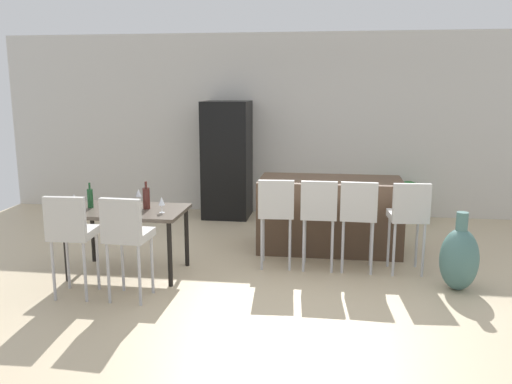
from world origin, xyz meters
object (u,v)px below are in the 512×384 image
object	(u,v)px
wine_bottle_inner	(90,198)
wine_glass_right	(74,198)
bar_chair_far	(409,213)
dining_chair_near	(71,230)
bar_chair_left	(276,209)
wine_bottle_near	(146,198)
wine_glass_middle	(138,193)
potted_plant	(408,198)
dining_chair_far	(126,232)
floor_vase	(459,258)
bar_chair_middle	(319,210)
dining_table	(127,216)
kitchen_island	(330,214)
wine_glass_left	(162,201)
bar_chair_right	(358,212)
refrigerator	(227,160)

from	to	relation	value
wine_bottle_inner	wine_glass_right	bearing A→B (deg)	-143.33
bar_chair_far	dining_chair_near	distance (m)	3.57
bar_chair_left	wine_bottle_near	distance (m)	1.46
wine_glass_middle	potted_plant	size ratio (longest dim) A/B	0.27
dining_chair_far	floor_vase	size ratio (longest dim) A/B	1.27
bar_chair_far	wine_glass_middle	xyz separation A→B (m)	(-3.06, -0.13, 0.17)
bar_chair_left	potted_plant	bearing A→B (deg)	52.64
bar_chair_far	dining_chair_far	distance (m)	3.04
bar_chair_middle	potted_plant	distance (m)	2.70
dining_table	potted_plant	xyz separation A→B (m)	(3.40, 2.76, -0.28)
bar_chair_left	bar_chair_far	world-z (taller)	same
kitchen_island	potted_plant	bearing A→B (deg)	52.49
bar_chair_far	dining_chair_far	size ratio (longest dim) A/B	1.00
wine_glass_middle	wine_bottle_near	bearing A→B (deg)	-53.37
dining_table	wine_glass_middle	size ratio (longest dim) A/B	7.32
kitchen_island	wine_bottle_inner	bearing A→B (deg)	-155.60
dining_table	potted_plant	bearing A→B (deg)	39.07
wine_glass_left	wine_glass_right	bearing A→B (deg)	178.90
kitchen_island	dining_table	world-z (taller)	kitchen_island
floor_vase	bar_chair_left	bearing A→B (deg)	167.74
bar_chair_right	floor_vase	xyz separation A→B (m)	(1.02, -0.42, -0.36)
kitchen_island	potted_plant	xyz separation A→B (m)	(1.18, 1.54, -0.07)
dining_table	dining_chair_near	size ratio (longest dim) A/B	1.21
bar_chair_middle	wine_glass_right	distance (m)	2.72
dining_chair_far	wine_glass_left	distance (m)	0.68
kitchen_island	wine_glass_left	world-z (taller)	kitchen_island
kitchen_island	bar_chair_far	size ratio (longest dim) A/B	1.70
wine_glass_right	refrigerator	world-z (taller)	refrigerator
wine_glass_right	wine_glass_left	bearing A→B (deg)	-1.10
bar_chair_far	wine_glass_left	world-z (taller)	bar_chair_far
wine_glass_middle	bar_chair_far	bearing A→B (deg)	2.47
dining_chair_far	refrigerator	world-z (taller)	refrigerator
wine_bottle_near	wine_glass_right	world-z (taller)	wine_bottle_near
dining_table	dining_chair_far	bearing A→B (deg)	-69.33
bar_chair_right	wine_bottle_near	distance (m)	2.36
kitchen_island	bar_chair_middle	xyz separation A→B (m)	(-0.12, -0.80, 0.24)
bar_chair_right	wine_glass_right	bearing A→B (deg)	-170.75
bar_chair_middle	dining_table	size ratio (longest dim) A/B	0.82
kitchen_island	bar_chair_middle	size ratio (longest dim) A/B	1.70
wine_bottle_near	wine_bottle_inner	bearing A→B (deg)	-177.36
potted_plant	bar_chair_left	bearing A→B (deg)	-127.36
bar_chair_left	wine_glass_left	world-z (taller)	bar_chair_left
dining_table	dining_chair_far	distance (m)	0.80
dining_table	wine_bottle_near	distance (m)	0.29
bar_chair_far	refrigerator	size ratio (longest dim) A/B	0.57
bar_chair_middle	bar_chair_right	xyz separation A→B (m)	(0.44, 0.00, 0.00)
wine_glass_left	refrigerator	size ratio (longest dim) A/B	0.09
bar_chair_left	wine_bottle_near	size ratio (longest dim) A/B	3.41
wine_bottle_inner	refrigerator	size ratio (longest dim) A/B	0.15
wine_glass_left	wine_glass_right	size ratio (longest dim) A/B	1.00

